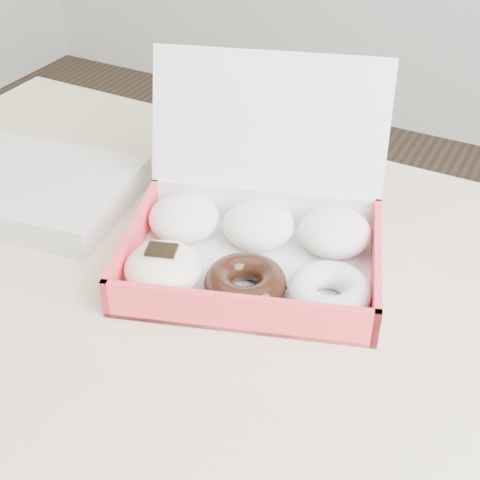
% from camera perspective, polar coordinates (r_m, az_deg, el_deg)
% --- Properties ---
extents(table, '(1.20, 0.80, 0.75)m').
position_cam_1_polar(table, '(0.83, -3.23, -8.68)').
color(table, '#CEB787').
rests_on(table, ground).
extents(donut_box, '(0.37, 0.35, 0.21)m').
position_cam_1_polar(donut_box, '(0.80, 1.01, 0.17)').
color(donut_box, silver).
rests_on(donut_box, table).
extents(newspapers, '(0.28, 0.24, 0.04)m').
position_cam_1_polar(newspapers, '(0.96, -16.78, 4.16)').
color(newspapers, silver).
rests_on(newspapers, table).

